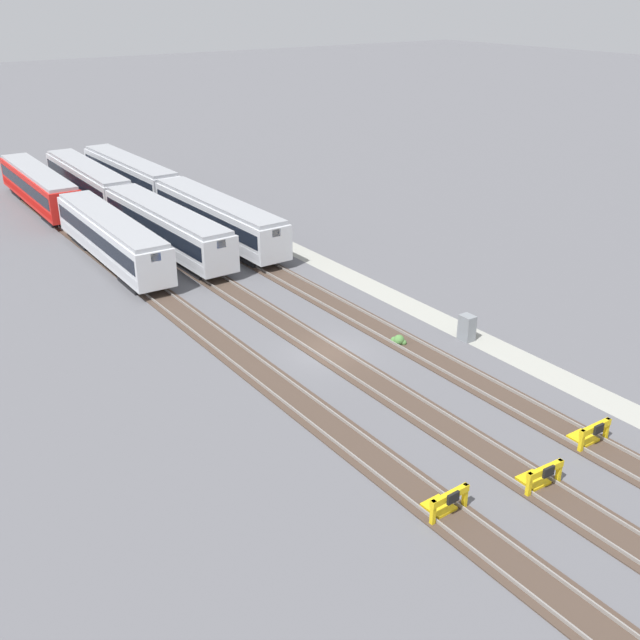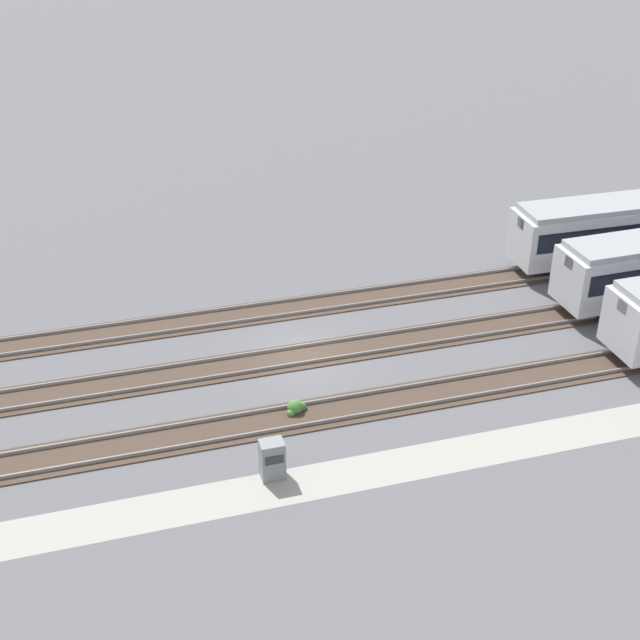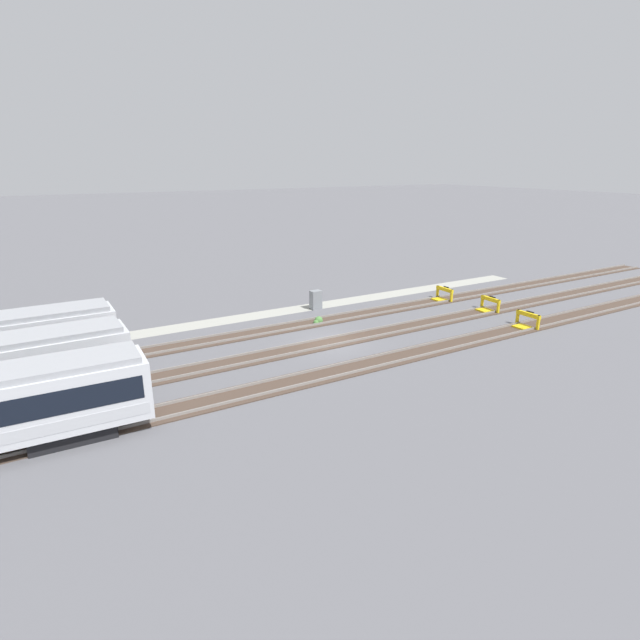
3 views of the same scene
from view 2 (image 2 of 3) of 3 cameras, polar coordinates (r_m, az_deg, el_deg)
ground_plane at (r=40.86m, az=-1.12°, el=-2.35°), size 400.00×400.00×0.00m
service_walkway at (r=34.18m, az=2.75°, el=-9.71°), size 54.00×2.00×0.01m
rail_track_nearest at (r=37.22m, az=0.73°, el=-5.85°), size 90.00×2.24×0.21m
rail_track_near_inner at (r=40.83m, az=-1.12°, el=-2.30°), size 90.00×2.24×0.21m
rail_track_middle at (r=44.61m, az=-2.65°, el=0.66°), size 90.00×2.24×0.21m
electrical_cabinet at (r=33.51m, az=-3.08°, el=-8.90°), size 0.90×0.73×1.60m
weed_clump at (r=37.09m, az=-1.56°, el=-5.63°), size 0.92×0.70×0.64m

